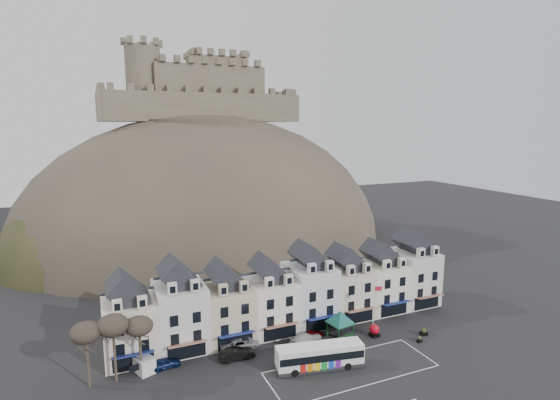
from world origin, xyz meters
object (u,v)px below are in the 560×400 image
at_px(car_white, 306,339).
at_px(car_maroon, 311,335).
at_px(car_charcoal, 340,327).
at_px(bus_shelter, 340,317).
at_px(white_van, 141,362).
at_px(red_buoy, 374,330).
at_px(car_black, 237,354).
at_px(car_navy, 165,363).
at_px(bus, 320,355).
at_px(car_silver, 240,343).
at_px(flagpole, 374,307).

height_order(car_white, car_maroon, car_white).
relative_size(car_maroon, car_charcoal, 0.93).
distance_m(bus_shelter, white_van, 28.16).
bearing_deg(red_buoy, car_maroon, 162.85).
distance_m(bus_shelter, car_black, 16.00).
bearing_deg(car_navy, bus_shelter, -100.87).
height_order(red_buoy, car_maroon, red_buoy).
height_order(bus, bus_shelter, bus_shelter).
bearing_deg(car_silver, car_maroon, -97.43).
bearing_deg(car_maroon, car_navy, 72.37).
xyz_separation_m(flagpole, car_navy, (-30.01, 3.26, -3.86)).
xyz_separation_m(bus_shelter, car_black, (-15.80, 0.37, -2.46)).
xyz_separation_m(red_buoy, car_black, (-20.80, 1.95, -0.15)).
height_order(car_black, car_white, car_black).
bearing_deg(car_black, car_charcoal, -85.31).
xyz_separation_m(bus_shelter, car_navy, (-25.00, 1.95, -2.58)).
bearing_deg(white_van, red_buoy, -29.37).
height_order(bus_shelter, car_navy, bus_shelter).
relative_size(bus, red_buoy, 6.29).
relative_size(car_navy, car_charcoal, 0.90).
xyz_separation_m(bus, car_navy, (-18.37, 7.91, -1.09)).
relative_size(bus_shelter, flagpole, 0.82).
height_order(white_van, car_maroon, white_van).
bearing_deg(white_van, bus_shelter, -27.54).
height_order(car_silver, car_maroon, car_silver).
xyz_separation_m(bus_shelter, car_charcoal, (1.00, 1.71, -2.52)).
bearing_deg(car_black, flagpole, -94.50).
relative_size(car_navy, car_black, 0.83).
bearing_deg(car_maroon, flagpole, -121.35).
bearing_deg(flagpole, red_buoy, -91.43).
relative_size(white_van, car_charcoal, 1.09).
bearing_deg(car_navy, car_black, -106.14).
distance_m(red_buoy, car_navy, 30.21).
relative_size(bus_shelter, red_buoy, 3.53).
relative_size(car_white, car_maroon, 1.30).
relative_size(bus, car_maroon, 2.83).
bearing_deg(flagpole, car_charcoal, 142.96).
distance_m(car_navy, car_black, 9.33).
distance_m(flagpole, car_black, 21.21).
bearing_deg(flagpole, car_maroon, 164.39).
xyz_separation_m(car_silver, car_white, (9.20, -2.50, -0.01)).
xyz_separation_m(bus_shelter, red_buoy, (5.00, -1.58, -2.31)).
height_order(red_buoy, car_black, red_buoy).
distance_m(flagpole, car_navy, 30.43).
bearing_deg(red_buoy, car_charcoal, 140.56).
distance_m(car_silver, car_charcoal, 15.64).
bearing_deg(car_maroon, white_van, 70.38).
xyz_separation_m(red_buoy, flagpole, (0.01, 0.27, 3.60)).
distance_m(bus_shelter, car_charcoal, 3.21).
bearing_deg(red_buoy, bus, -159.34).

